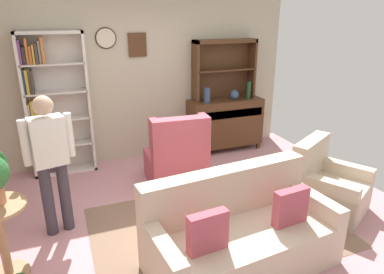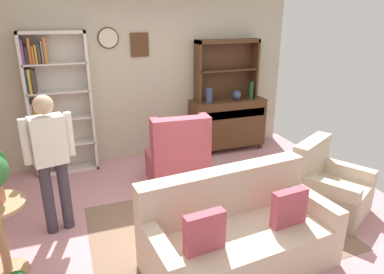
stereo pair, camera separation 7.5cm
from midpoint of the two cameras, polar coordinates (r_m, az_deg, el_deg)
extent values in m
cube|color=#C68C93|center=(4.31, -0.80, -13.14)|extent=(5.40, 4.60, 0.02)
cube|color=#BCB299|center=(5.74, -8.45, 10.22)|extent=(5.00, 0.06, 2.80)
cylinder|color=beige|center=(5.53, -14.39, 15.48)|extent=(0.28, 0.03, 0.28)
torus|color=#382314|center=(5.53, -14.39, 15.48)|extent=(0.31, 0.02, 0.31)
cube|color=#4C2D19|center=(5.62, -9.37, 14.74)|extent=(0.28, 0.03, 0.36)
cube|color=#846651|center=(4.13, 3.40, -14.51)|extent=(2.77, 1.89, 0.01)
cube|color=silver|center=(5.50, -25.96, 4.28)|extent=(0.04, 0.30, 2.10)
cube|color=silver|center=(5.48, -17.02, 5.39)|extent=(0.04, 0.30, 2.10)
cube|color=silver|center=(5.33, -22.92, 15.60)|extent=(0.90, 0.30, 0.04)
cube|color=silver|center=(5.80, -20.24, -5.01)|extent=(0.90, 0.30, 0.04)
cube|color=silver|center=(5.61, -21.52, 5.19)|extent=(0.90, 0.01, 2.10)
cube|color=silver|center=(5.65, -20.74, -1.09)|extent=(0.86, 0.30, 0.02)
cube|color=gold|center=(5.73, -24.31, -3.87)|extent=(0.04, 0.23, 0.31)
cube|color=gray|center=(5.73, -23.80, -3.91)|extent=(0.04, 0.20, 0.29)
cube|color=#CC7233|center=(5.73, -23.35, -3.99)|extent=(0.04, 0.19, 0.26)
cube|color=gray|center=(5.73, -22.93, -3.82)|extent=(0.03, 0.11, 0.28)
cube|color=#723F7F|center=(5.72, -22.58, -3.73)|extent=(0.03, 0.15, 0.30)
cube|color=#3F3833|center=(5.72, -22.20, -3.72)|extent=(0.04, 0.16, 0.29)
cube|color=gray|center=(5.71, -21.81, -3.47)|extent=(0.04, 0.13, 0.33)
cube|color=silver|center=(5.52, -21.24, 2.83)|extent=(0.86, 0.30, 0.02)
cube|color=#723F7F|center=(5.61, -24.90, -0.48)|extent=(0.03, 0.17, 0.22)
cube|color=gray|center=(5.59, -24.52, -0.12)|extent=(0.04, 0.22, 0.29)
cube|color=#337247|center=(5.59, -24.09, 0.02)|extent=(0.04, 0.11, 0.31)
cube|color=gold|center=(5.60, -23.60, -0.28)|extent=(0.03, 0.14, 0.23)
cube|color=silver|center=(5.43, -21.76, 6.91)|extent=(0.86, 0.30, 0.02)
cube|color=gray|center=(5.49, -25.52, 3.66)|extent=(0.03, 0.21, 0.26)
cube|color=gold|center=(5.48, -25.10, 3.92)|extent=(0.04, 0.20, 0.30)
cube|color=gold|center=(5.48, -24.60, 3.83)|extent=(0.04, 0.16, 0.27)
cube|color=#CC7233|center=(5.47, -24.12, 4.07)|extent=(0.03, 0.16, 0.31)
cube|color=#CC7233|center=(5.48, -23.69, 3.92)|extent=(0.03, 0.16, 0.26)
cube|color=silver|center=(5.36, -22.31, 11.11)|extent=(0.86, 0.30, 0.02)
cube|color=#284C8C|center=(5.40, -26.24, 8.16)|extent=(0.02, 0.17, 0.34)
cube|color=gold|center=(5.39, -25.83, 8.22)|extent=(0.04, 0.23, 0.34)
cube|color=gray|center=(5.39, -25.46, 8.22)|extent=(0.02, 0.14, 0.33)
cube|color=#3F3833|center=(5.39, -25.15, 8.23)|extent=(0.03, 0.23, 0.32)
cube|color=#723F7F|center=(5.35, -26.84, 12.32)|extent=(0.03, 0.20, 0.32)
cube|color=#3F3833|center=(5.35, -26.28, 11.90)|extent=(0.04, 0.10, 0.23)
cube|color=#CC7233|center=(5.34, -25.90, 12.57)|extent=(0.03, 0.15, 0.35)
cube|color=#CC7233|center=(5.34, -25.39, 12.07)|extent=(0.03, 0.19, 0.24)
cube|color=gold|center=(5.34, -25.00, 12.22)|extent=(0.03, 0.23, 0.26)
cube|color=#3F3833|center=(5.33, -24.59, 12.40)|extent=(0.04, 0.22, 0.28)
cube|color=gray|center=(5.33, -24.17, 12.59)|extent=(0.03, 0.14, 0.31)
cube|color=#CC7233|center=(5.33, -23.73, 12.91)|extent=(0.04, 0.16, 0.35)
cube|color=#4C2D19|center=(6.15, 5.08, 2.45)|extent=(1.30, 0.45, 0.82)
cube|color=#4C2D19|center=(5.92, 0.47, -2.89)|extent=(0.06, 0.06, 0.10)
cube|color=#4C2D19|center=(6.43, 10.45, -1.35)|extent=(0.06, 0.06, 0.10)
cube|color=#4C2D19|center=(6.22, -0.72, -1.73)|extent=(0.06, 0.06, 0.10)
cube|color=#4C2D19|center=(6.71, 8.91, -0.35)|extent=(0.06, 0.06, 0.10)
cube|color=#3D2414|center=(5.90, 6.08, 3.76)|extent=(1.20, 0.01, 0.14)
cube|color=#4C2D19|center=(5.80, 0.21, 10.73)|extent=(0.04, 0.26, 1.00)
cube|color=#4C2D19|center=(6.26, 9.45, 11.14)|extent=(0.04, 0.26, 1.00)
cube|color=#4C2D19|center=(5.96, 5.14, 15.44)|extent=(1.10, 0.26, 0.06)
cube|color=#4C2D19|center=(6.01, 5.01, 10.98)|extent=(1.06, 0.26, 0.02)
cube|color=#4C2D19|center=(6.12, 4.49, 11.15)|extent=(1.10, 0.01, 1.00)
cylinder|color=#33476B|center=(5.78, 2.10, 6.88)|extent=(0.11, 0.11, 0.25)
ellipsoid|color=#33476B|center=(6.02, 6.63, 6.91)|extent=(0.15, 0.15, 0.17)
cylinder|color=#194223|center=(6.11, 8.93, 7.62)|extent=(0.07, 0.07, 0.30)
cube|color=beige|center=(3.51, 7.58, -17.54)|extent=(1.87, 1.02, 0.42)
cube|color=beige|center=(3.49, 4.91, -8.84)|extent=(1.81, 0.37, 0.48)
cube|color=beige|center=(3.15, -5.82, -20.44)|extent=(0.22, 0.86, 0.60)
cube|color=beige|center=(3.92, 18.00, -12.49)|extent=(0.22, 0.86, 0.60)
cube|color=#B74C5B|center=(3.00, 1.86, -15.36)|extent=(0.37, 0.13, 0.36)
cube|color=#B74C5B|center=(3.46, 15.32, -10.98)|extent=(0.37, 0.13, 0.36)
cube|color=white|center=(3.39, 5.03, -5.24)|extent=(0.38, 0.21, 0.00)
cube|color=beige|center=(4.64, 21.33, -9.05)|extent=(1.04, 1.05, 0.40)
cube|color=beige|center=(4.54, 18.46, -3.17)|extent=(0.74, 0.52, 0.48)
cube|color=beige|center=(4.34, 20.12, -9.79)|extent=(0.50, 0.75, 0.55)
cube|color=beige|center=(4.87, 22.62, -6.83)|extent=(0.50, 0.75, 0.55)
cube|color=#B74C5B|center=(5.04, -3.18, -5.14)|extent=(0.83, 0.85, 0.42)
cube|color=#B74C5B|center=(4.57, -2.35, -0.68)|extent=(0.79, 0.25, 0.63)
cube|color=#B74C5B|center=(4.67, 1.52, 1.01)|extent=(0.12, 0.29, 0.44)
cube|color=#B74C5B|center=(4.50, -6.68, 0.16)|extent=(0.12, 0.29, 0.44)
cylinder|color=#A87F56|center=(3.72, -29.20, -15.02)|extent=(0.08, 0.08, 0.72)
cylinder|color=#A87F56|center=(3.92, -28.32, -19.22)|extent=(0.36, 0.36, 0.03)
ellipsoid|color=#2D6B33|center=(3.45, -29.35, -4.01)|extent=(0.10, 0.06, 0.24)
cylinder|color=#38333D|center=(4.14, -23.08, -9.63)|extent=(0.14, 0.14, 0.82)
cylinder|color=#38333D|center=(4.16, -20.65, -9.08)|extent=(0.14, 0.14, 0.82)
cube|color=silver|center=(3.88, -23.11, -0.64)|extent=(0.38, 0.27, 0.52)
sphere|color=tan|center=(3.78, -23.87, 4.77)|extent=(0.24, 0.24, 0.20)
cylinder|color=silver|center=(3.85, -26.33, -0.91)|extent=(0.10, 0.10, 0.48)
cylinder|color=silver|center=(3.92, -20.04, 0.33)|extent=(0.10, 0.10, 0.48)
camera|label=1|loc=(0.04, -90.53, -0.19)|focal=32.42mm
camera|label=2|loc=(0.04, 89.47, 0.19)|focal=32.42mm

